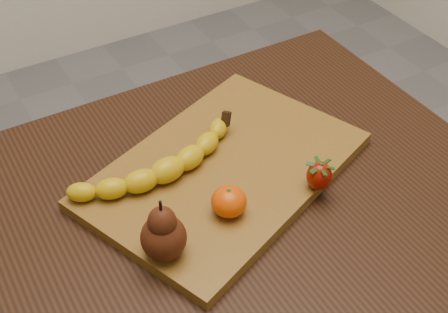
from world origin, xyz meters
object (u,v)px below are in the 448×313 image
pear (163,229)px  mandarin (229,202)px  table (200,249)px  cutting_board (224,170)px

pear → mandarin: size_ratio=1.88×
table → pear: size_ratio=9.77×
table → cutting_board: size_ratio=2.22×
table → mandarin: 0.15m
table → cutting_board: bearing=32.5°
cutting_board → mandarin: (-0.05, -0.09, 0.03)m
pear → cutting_board: bearing=35.4°
table → cutting_board: cutting_board is taller
pear → mandarin: pear is taller
cutting_board → mandarin: 0.11m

